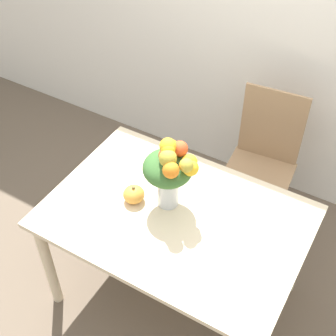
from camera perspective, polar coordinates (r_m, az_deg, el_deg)
The scene contains 6 objects.
ground_plane at distance 3.01m, azimuth 0.79°, elevation -14.97°, with size 12.00×12.00×0.00m, color brown.
wall_back at distance 3.00m, azimuth 13.87°, elevation 18.55°, with size 8.00×0.06×2.70m.
dining_table at distance 2.48m, azimuth 0.94°, elevation -7.18°, with size 1.32×0.91×0.75m.
flower_vase at distance 2.28m, azimuth 0.24°, elevation -0.25°, with size 0.29×0.25×0.43m.
pumpkin at distance 2.44m, azimuth -4.19°, elevation -3.21°, with size 0.11×0.11×0.10m.
dining_chair_near_window at distance 3.07m, azimuth 11.33°, elevation 0.58°, with size 0.46×0.46×0.99m.
Camera 1 is at (0.76, -1.37, 2.57)m, focal length 50.00 mm.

